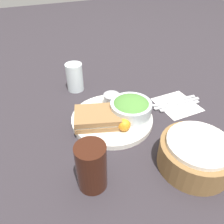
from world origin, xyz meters
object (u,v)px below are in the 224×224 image
at_px(sandwich, 98,117).
at_px(salad_bowl, 131,108).
at_px(plate, 112,119).
at_px(fork, 174,101).
at_px(drink_glass, 92,167).
at_px(knife, 177,103).
at_px(spoon, 180,106).
at_px(bread_basket, 196,154).
at_px(dressing_cup, 112,99).
at_px(water_glass, 75,77).

xyz_separation_m(sandwich, salad_bowl, (-0.11, 0.02, 0.02)).
relative_size(plate, fork, 1.48).
bearing_deg(drink_glass, knife, -155.63).
xyz_separation_m(knife, spoon, (0.00, 0.02, 0.00)).
distance_m(drink_glass, bread_basket, 0.28).
height_order(knife, spoon, same).
xyz_separation_m(bread_basket, knife, (-0.14, -0.25, -0.04)).
bearing_deg(plate, dressing_cup, -113.79).
height_order(plate, bread_basket, bread_basket).
height_order(plate, dressing_cup, dressing_cup).
distance_m(sandwich, bread_basket, 0.32).
height_order(dressing_cup, fork, dressing_cup).
bearing_deg(plate, knife, 176.06).
bearing_deg(dressing_cup, plate, 66.21).
xyz_separation_m(plate, sandwich, (0.06, 0.01, 0.03)).
bearing_deg(water_glass, bread_basket, 108.25).
relative_size(bread_basket, knife, 0.99).
bearing_deg(spoon, drink_glass, -153.73).
bearing_deg(bread_basket, knife, -119.85).
distance_m(plate, salad_bowl, 0.08).
distance_m(plate, knife, 0.27).
relative_size(salad_bowl, spoon, 0.82).
height_order(sandwich, water_glass, water_glass).
bearing_deg(sandwich, drink_glass, 64.57).
height_order(spoon, water_glass, water_glass).
relative_size(knife, spoon, 1.17).
height_order(sandwich, dressing_cup, sandwich).
bearing_deg(water_glass, spoon, 137.21).
bearing_deg(knife, spoon, -90.00).
xyz_separation_m(plate, dressing_cup, (-0.03, -0.07, 0.03)).
distance_m(fork, knife, 0.02).
height_order(salad_bowl, water_glass, water_glass).
xyz_separation_m(drink_glass, knife, (-0.42, -0.19, -0.06)).
bearing_deg(salad_bowl, drink_glass, 41.15).
xyz_separation_m(plate, salad_bowl, (-0.06, 0.02, 0.04)).
distance_m(knife, water_glass, 0.42).
distance_m(sandwich, drink_glass, 0.22).
height_order(sandwich, fork, sandwich).
distance_m(drink_glass, fork, 0.47).
relative_size(salad_bowl, knife, 0.70).
relative_size(plate, water_glass, 2.43).
height_order(plate, salad_bowl, salad_bowl).
height_order(dressing_cup, drink_glass, drink_glass).
bearing_deg(water_glass, dressing_cup, 114.17).
bearing_deg(fork, salad_bowl, -169.62).
distance_m(bread_basket, fork, 0.31).
bearing_deg(sandwich, knife, 177.90).
relative_size(plate, dressing_cup, 4.66).
relative_size(dressing_cup, drink_glass, 0.45).
distance_m(sandwich, dressing_cup, 0.12).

